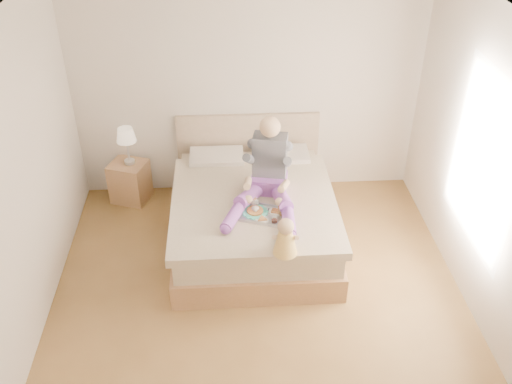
{
  "coord_description": "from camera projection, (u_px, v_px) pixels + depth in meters",
  "views": [
    {
      "loc": [
        -0.27,
        -3.96,
        3.96
      ],
      "look_at": [
        0.02,
        0.82,
        0.75
      ],
      "focal_mm": 40.0,
      "sensor_mm": 36.0,
      "label": 1
    }
  ],
  "objects": [
    {
      "name": "baby",
      "position": [
        285.0,
        239.0,
        5.11
      ],
      "size": [
        0.25,
        0.33,
        0.37
      ],
      "rotation": [
        0.0,
        0.0,
        -0.09
      ],
      "color": "#F1BF4C",
      "rests_on": "bed"
    },
    {
      "name": "tray",
      "position": [
        263.0,
        213.0,
        5.66
      ],
      "size": [
        0.5,
        0.45,
        0.12
      ],
      "rotation": [
        0.0,
        0.0,
        -0.34
      ],
      "color": "silver",
      "rests_on": "bed"
    },
    {
      "name": "bed",
      "position": [
        253.0,
        211.0,
        6.22
      ],
      "size": [
        1.7,
        2.18,
        1.0
      ],
      "color": "olive",
      "rests_on": "ground"
    },
    {
      "name": "room",
      "position": [
        270.0,
        170.0,
        4.67
      ],
      "size": [
        4.02,
        4.22,
        2.71
      ],
      "color": "brown",
      "rests_on": "ground"
    },
    {
      "name": "lamp",
      "position": [
        126.0,
        137.0,
        6.53
      ],
      "size": [
        0.22,
        0.22,
        0.46
      ],
      "color": "silver",
      "rests_on": "nightstand"
    },
    {
      "name": "nightstand",
      "position": [
        130.0,
        181.0,
        6.85
      ],
      "size": [
        0.51,
        0.48,
        0.5
      ],
      "rotation": [
        0.0,
        0.0,
        -0.34
      ],
      "color": "olive",
      "rests_on": "ground"
    },
    {
      "name": "adult",
      "position": [
        267.0,
        176.0,
        5.8
      ],
      "size": [
        0.76,
        1.1,
        0.87
      ],
      "rotation": [
        0.0,
        0.0,
        -0.21
      ],
      "color": "#773D99",
      "rests_on": "bed"
    }
  ]
}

